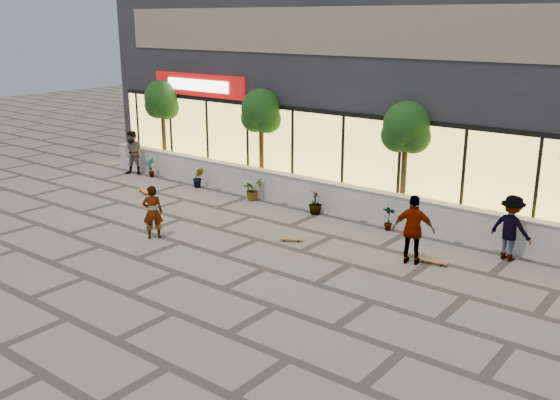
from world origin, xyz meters
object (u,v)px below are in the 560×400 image
Objects in this scene: tree_midwest at (261,113)px; skater_right_far at (511,228)px; skater_center at (153,212)px; tree_mideast at (406,130)px; skater_right_near at (414,230)px; skater_left at (134,153)px; skateboard_left at (144,191)px; skateboard_center at (291,239)px; tree_west at (162,102)px; skateboard_right_near at (432,261)px.

tree_midwest is 10.31m from skater_right_far.
tree_mideast is at bearing -173.26° from skater_center.
skater_center is 0.86× the size of skater_right_near.
tree_midwest reaches higher than skater_left.
skater_center is 5.28m from skateboard_left.
tree_mideast is at bearing -76.16° from skater_right_near.
skater_right_far is 13.38m from skateboard_left.
skater_right_far is (1.97, 1.91, -0.05)m from skater_right_near.
skater_right_far reaches higher than skateboard_center.
tree_west is 14.61m from skateboard_right_near.
skateboard_left is (-9.24, -3.11, -2.90)m from tree_mideast.
skater_right_near is (13.90, -1.91, 0.02)m from skater_left.
skater_left is 0.98× the size of skater_right_near.
skater_right_near is at bearing 158.28° from skater_center.
tree_mideast is 2.09× the size of skater_left.
skateboard_left is (-3.24, -3.11, -2.90)m from tree_midwest.
skater_right_near reaches higher than skater_right_far.
skateboard_center is (-1.59, -3.94, -2.92)m from tree_mideast.
tree_west is at bearing 180.00° from tree_mideast.
tree_west is 2.09× the size of skater_left.
skateboard_center is 0.79× the size of skateboard_left.
skater_left is 1.03× the size of skater_right_far.
skater_right_near is 11.31m from skateboard_left.
skateboard_right_near is at bearing 58.10° from skater_right_far.
skateboard_right_near is (7.56, 3.26, -0.74)m from skater_center.
tree_midwest reaches higher than skateboard_left.
skateboard_right_near is (2.50, -3.00, -2.90)m from tree_mideast.
tree_west is 2.51m from skater_left.
tree_mideast is at bearing -8.00° from skater_right_far.
skater_right_far is (10.00, -1.40, -2.07)m from tree_midwest.
skater_right_near is 2.74m from skater_right_far.
skater_left is 3.25m from skateboard_left.
skater_left reaches higher than skateboard_right_near.
skater_right_near is 1.05× the size of skater_right_far.
skater_center is at bearing -44.22° from tree_west.
skateboard_center is at bearing -112.04° from tree_mideast.
skateboard_right_near is at bearing -163.92° from skater_right_near.
skater_center is 1.87× the size of skateboard_left.
skater_right_far is at bearing 40.27° from skateboard_right_near.
tree_west is 2.04× the size of skater_right_near.
skater_center is 10.29m from skater_right_far.
tree_west is 4.46× the size of skateboard_right_near.
skateboard_center is at bearing -21.69° from tree_west.
skater_center is at bearing 39.50° from skater_right_far.
tree_west is 5.61× the size of skateboard_center.
skater_right_far is 2.08× the size of skateboard_left.
tree_west reaches higher than skateboard_left.
skater_right_near is at bearing -13.75° from tree_west.
skater_left is at bearing 136.75° from skateboard_center.
skater_right_near reaches higher than skater_center.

